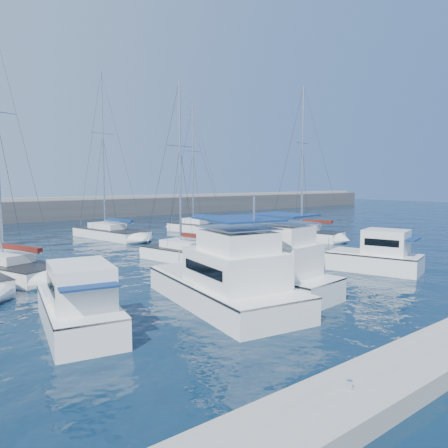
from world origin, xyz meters
TOP-DOWN VIEW (x-y plane):
  - ground at (0.00, 0.00)m, footprint 220.00×220.00m
  - breakwater at (0.00, 52.00)m, footprint 160.00×6.00m
  - dock_cleat_near_port at (-8.00, -11.00)m, footprint 0.16×0.16m
  - motor_yacht_port_outer at (-11.09, -0.57)m, footprint 3.88×7.05m
  - motor_yacht_port_inner at (-4.33, -1.62)m, footprint 5.54×10.13m
  - motor_yacht_stbd_inner at (-1.17, -1.39)m, footprint 4.00×8.00m
  - motor_yacht_stbd_outer at (8.49, -1.66)m, footprint 4.20×6.28m
  - sailboat_mid_b at (-10.86, 11.54)m, footprint 5.44×8.25m
  - sailboat_mid_c at (0.85, 9.33)m, footprint 4.38×8.05m
  - sailboat_mid_e at (16.95, 11.53)m, footprint 4.58×7.41m
  - sailboat_back_b at (2.04, 25.47)m, footprint 4.72×10.10m
  - sailboat_back_c at (12.60, 24.50)m, footprint 4.57×7.81m

SIDE VIEW (x-z plane):
  - ground at x=0.00m, z-range 0.00..0.00m
  - sailboat_mid_c at x=0.85m, z-range -6.28..7.31m
  - sailboat_back_b at x=2.04m, z-range -8.24..9.31m
  - sailboat_back_c at x=12.60m, z-range -7.02..8.09m
  - sailboat_mid_b at x=-10.86m, z-range -7.59..8.68m
  - sailboat_mid_e at x=16.95m, z-range -7.27..8.38m
  - dock_cleat_near_port at x=-8.00m, z-range 0.60..0.85m
  - motor_yacht_port_outer at x=-11.09m, z-range -0.66..2.54m
  - motor_yacht_stbd_outer at x=8.49m, z-range -0.66..2.54m
  - breakwater at x=0.00m, z-range -1.17..3.28m
  - motor_yacht_stbd_inner at x=-1.17m, z-range -1.21..3.48m
  - motor_yacht_port_inner at x=-4.33m, z-range -1.21..3.48m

